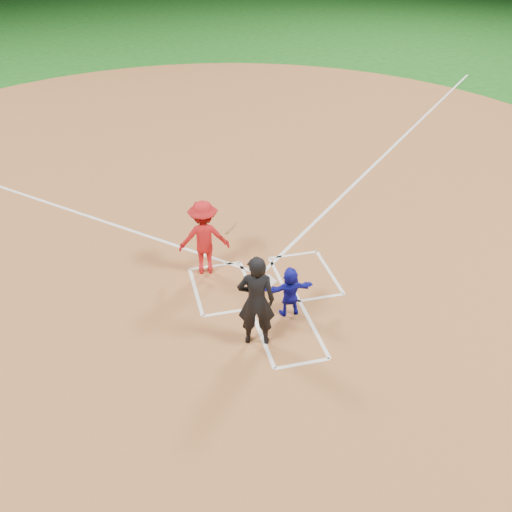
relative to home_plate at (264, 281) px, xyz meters
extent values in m
plane|color=#155416|center=(0.00, 0.00, -0.02)|extent=(120.00, 120.00, 0.00)
cylinder|color=#965931|center=(0.00, 6.00, -0.01)|extent=(28.00, 28.00, 0.01)
cylinder|color=silver|center=(0.00, 0.00, 0.00)|extent=(0.60, 0.60, 0.02)
imported|color=#1518B2|center=(0.21, -1.25, 0.56)|extent=(1.06, 0.36, 1.13)
imported|color=black|center=(-0.69, -1.95, 0.98)|extent=(0.82, 0.65, 1.98)
cube|color=white|center=(-0.98, 0.92, -0.01)|extent=(1.22, 0.08, 0.01)
cube|color=white|center=(-0.98, -0.92, -0.01)|extent=(1.22, 0.08, 0.01)
cube|color=white|center=(-0.37, 0.00, -0.01)|extent=(0.08, 1.83, 0.01)
cube|color=white|center=(-1.59, 0.00, -0.01)|extent=(0.08, 1.83, 0.01)
cube|color=white|center=(0.98, 0.92, -0.01)|extent=(1.22, 0.08, 0.01)
cube|color=white|center=(0.98, -0.92, -0.01)|extent=(1.22, 0.08, 0.01)
cube|color=white|center=(0.37, 0.00, -0.01)|extent=(0.08, 1.83, 0.01)
cube|color=white|center=(1.59, 0.00, -0.01)|extent=(0.08, 1.83, 0.01)
cube|color=white|center=(-0.55, -1.70, -0.01)|extent=(0.08, 2.20, 0.01)
cube|color=white|center=(0.55, -1.70, -0.01)|extent=(0.08, 2.20, 0.01)
cube|color=white|center=(0.00, -2.80, -0.01)|extent=(1.10, 0.08, 0.01)
cube|color=white|center=(7.07, 7.37, -0.01)|extent=(14.21, 14.21, 0.01)
imported|color=red|center=(-1.23, 0.77, 0.90)|extent=(1.24, 0.80, 1.81)
cylinder|color=olive|center=(-0.63, 0.62, 1.13)|extent=(0.42, 0.79, 0.28)
camera|label=1|loc=(-2.83, -10.33, 7.54)|focal=40.00mm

